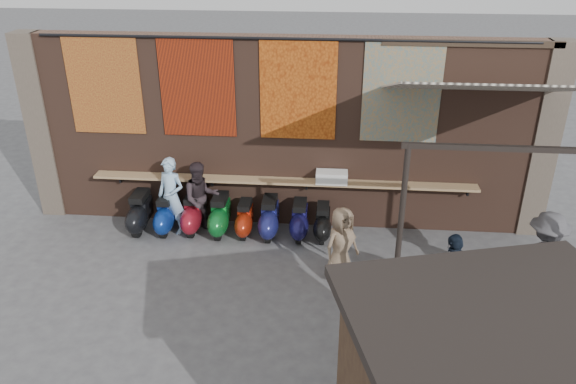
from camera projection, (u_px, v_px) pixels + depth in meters
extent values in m
plane|color=#474749|center=(270.00, 291.00, 10.04)|extent=(70.00, 70.00, 0.00)
cube|color=brown|center=(284.00, 134.00, 11.60)|extent=(10.00, 0.40, 4.00)
cube|color=#4C4238|center=(42.00, 127.00, 12.01)|extent=(0.50, 0.50, 4.00)
cube|color=#4C4238|center=(543.00, 142.00, 11.19)|extent=(0.50, 0.50, 4.00)
cube|color=#9E7A51|center=(282.00, 181.00, 11.66)|extent=(8.00, 0.32, 0.05)
cube|color=white|center=(332.00, 177.00, 11.49)|extent=(0.65, 0.33, 0.24)
cube|color=maroon|center=(104.00, 85.00, 11.25)|extent=(1.50, 0.02, 2.00)
cube|color=red|center=(197.00, 88.00, 11.10)|extent=(1.50, 0.02, 2.00)
cube|color=#BA5717|center=(298.00, 90.00, 10.94)|extent=(1.50, 0.02, 2.00)
cube|color=teal|center=(402.00, 92.00, 10.79)|extent=(1.50, 0.02, 2.00)
cylinder|color=black|center=(283.00, 39.00, 10.53)|extent=(9.50, 0.06, 0.06)
imported|color=#9FC7E8|center=(171.00, 196.00, 11.63)|extent=(0.70, 0.58, 1.67)
imported|color=#2B2126|center=(201.00, 198.00, 11.62)|extent=(0.95, 0.88, 1.58)
imported|color=black|center=(452.00, 275.00, 9.18)|extent=(0.94, 0.76, 1.50)
imported|color=#4D4C50|center=(543.00, 261.00, 9.32)|extent=(1.21, 0.78, 1.76)
imported|color=#7A644E|center=(341.00, 245.00, 10.07)|extent=(0.84, 0.82, 1.46)
cube|color=black|center=(500.00, 319.00, 5.07)|extent=(3.21, 2.77, 0.12)
cube|color=gold|center=(445.00, 322.00, 6.25)|extent=(1.17, 0.36, 0.50)
cube|color=beige|center=(489.00, 88.00, 9.04)|extent=(3.20, 3.28, 0.97)
cube|color=#33261C|center=(472.00, 43.00, 10.29)|extent=(3.30, 0.08, 0.12)
cube|color=black|center=(509.00, 148.00, 7.89)|extent=(3.00, 0.08, 0.08)
cylinder|color=black|center=(399.00, 238.00, 8.67)|extent=(0.09, 0.09, 3.10)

